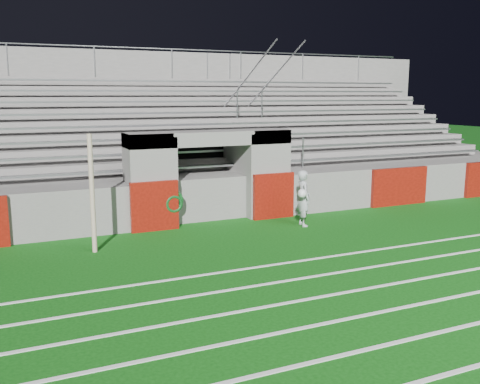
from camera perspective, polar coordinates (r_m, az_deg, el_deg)
name	(u,v)px	position (r m, az deg, el deg)	size (l,w,h in m)	color
ground	(264,251)	(12.61, 2.55, -6.34)	(90.00, 90.00, 0.00)	#0C4B0E
field_post	(92,194)	(12.69, -15.50, -0.20)	(0.11, 0.11, 2.75)	#BDA68C
field_markings	(413,338)	(8.73, 18.01, -14.63)	(28.00, 8.09, 0.01)	white
stadium_structure	(165,154)	(19.64, -7.97, 4.03)	(26.00, 8.48, 5.42)	slate
goalkeeper_with_ball	(303,198)	(14.93, 6.77, -0.63)	(0.58, 0.74, 1.57)	#A1A6AA
hose_coil	(174,202)	(14.61, -7.08, -1.06)	(0.56, 0.15, 0.61)	#0D4518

